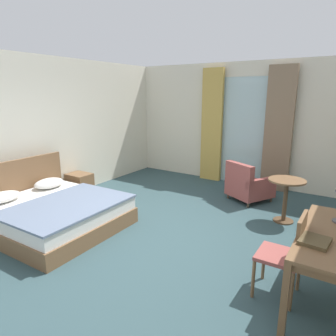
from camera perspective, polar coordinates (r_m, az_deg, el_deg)
The scene contains 13 objects.
ground at distance 4.67m, azimuth -2.94°, elevation -13.58°, with size 6.02×7.59×0.10m, color #334C51.
wall_back at distance 7.34m, azimuth 13.43°, elevation 8.14°, with size 5.62×0.12×2.82m, color silver.
wall_left at distance 6.22m, azimuth -24.31°, elevation 6.28°, with size 0.12×7.19×2.82m, color silver.
balcony_glass_door at distance 7.23m, azimuth 14.33°, elevation 6.66°, with size 1.12×0.02×2.48m, color silver.
curtain_panel_left at distance 7.41m, azimuth 8.35°, elevation 7.96°, with size 0.52×0.10×2.69m, color tan.
curtain_panel_right at distance 6.91m, azimuth 20.29°, elevation 6.81°, with size 0.58×0.10×2.69m, color #897056.
bed at distance 5.21m, azimuth -21.19°, elevation -7.82°, with size 2.01×1.86×1.01m.
nightstand at distance 6.61m, azimuth -16.48°, elevation -3.04°, with size 0.49×0.39×0.48m.
writing_desk at distance 3.46m, azimuth 28.25°, elevation -12.23°, with size 0.53×1.51×0.78m.
desk_chair at distance 3.44m, azimuth 21.77°, elevation -14.51°, with size 0.42×0.43×0.95m.
closed_book at distance 3.15m, azimuth 26.17°, elevation -12.37°, with size 0.24×0.28×0.04m, color brown.
armchair_by_window at distance 6.22m, azimuth 14.99°, elevation -3.20°, with size 0.96×0.98×0.80m.
round_cafe_table at distance 5.35m, azimuth 21.58°, elevation -4.13°, with size 0.60×0.60×0.74m.
Camera 1 is at (2.44, -3.35, 2.12)m, focal length 31.99 mm.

